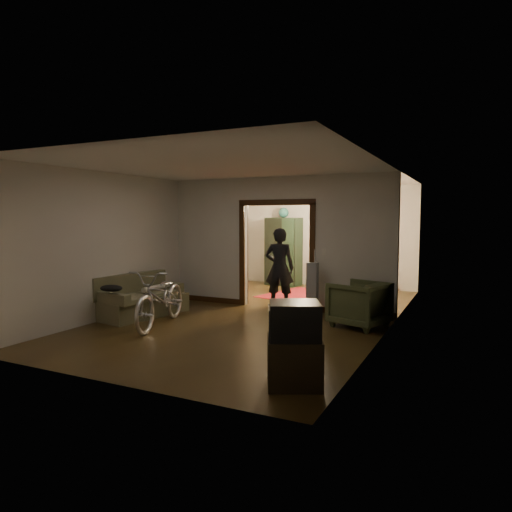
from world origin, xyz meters
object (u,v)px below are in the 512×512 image
Objects in this scene: bicycle at (161,297)px; person at (279,268)px; sofa at (143,295)px; locker at (283,251)px; desk at (359,278)px; armchair at (359,304)px.

person is at bearing 49.53° from bicycle.
locker is (0.93, 5.03, 0.56)m from sofa.
person is 3.25m from desk.
person is at bearing -105.33° from desk.
locker is 2.19× the size of desk.
bicycle is 6.00m from desk.
sofa is 2.92m from person.
locker is at bearing -124.39° from armchair.
bicycle is at bearing -80.21° from locker.
locker reaches higher than desk.
sofa is 5.14m from locker.
armchair is (3.20, 1.48, -0.11)m from bicycle.
desk is (2.20, -0.01, -0.64)m from locker.
locker is at bearing 88.77° from sofa.
bicycle is 1.15× the size of person.
locker reaches higher than armchair.
person is (1.23, 2.51, 0.34)m from bicycle.
locker is (-3.13, 4.07, 0.56)m from armchair.
bicycle reaches higher than desk.
person is at bearing -58.62° from locker.
bicycle is at bearing -108.71° from desk.
locker is at bearing -80.79° from person.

